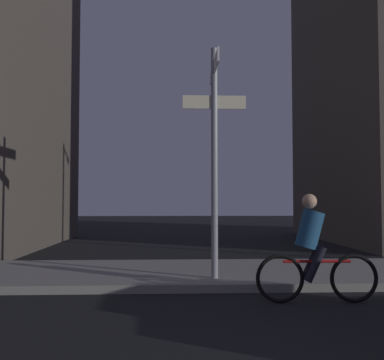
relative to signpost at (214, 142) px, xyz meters
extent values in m
cube|color=gray|center=(-0.65, 0.92, -2.48)|extent=(40.00, 3.08, 0.14)
cylinder|color=gray|center=(0.00, 0.00, -0.35)|extent=(0.12, 0.12, 4.12)
cube|color=white|center=(0.00, 0.00, 1.36)|extent=(0.03, 1.53, 0.24)
cube|color=beige|center=(0.00, 0.00, 0.72)|extent=(1.14, 0.03, 0.24)
torus|color=black|center=(1.94, -1.36, -2.19)|extent=(0.72, 0.08, 0.72)
torus|color=black|center=(0.85, -1.33, -2.19)|extent=(0.72, 0.08, 0.72)
cylinder|color=red|center=(1.40, -1.35, -1.94)|extent=(1.00, 0.07, 0.04)
cylinder|color=navy|center=(1.30, -1.35, -1.47)|extent=(0.46, 0.33, 0.61)
sphere|color=tan|center=(1.30, -1.35, -1.05)|extent=(0.22, 0.22, 0.22)
cylinder|color=black|center=(1.35, -1.26, -1.97)|extent=(0.34, 0.13, 0.55)
cylinder|color=black|center=(1.34, -1.44, -1.97)|extent=(0.34, 0.13, 0.55)
camera|label=1|loc=(-0.73, -7.88, -1.03)|focal=41.52mm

